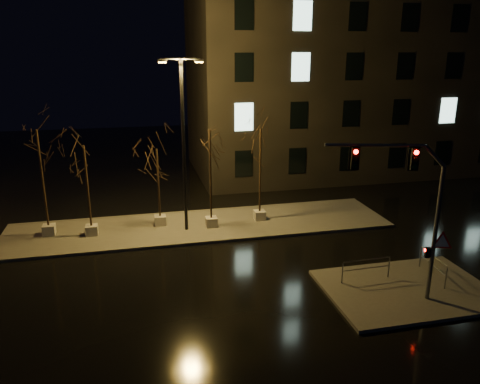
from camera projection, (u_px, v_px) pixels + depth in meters
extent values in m
plane|color=black|center=(220.00, 273.00, 21.72)|extent=(90.00, 90.00, 0.00)
cube|color=#494741|center=(201.00, 226.00, 27.29)|extent=(22.00, 5.00, 0.15)
cube|color=#494741|center=(407.00, 289.00, 20.05)|extent=(7.00, 5.00, 0.15)
cube|color=black|center=(343.00, 80.00, 39.33)|extent=(25.00, 12.00, 15.00)
cube|color=#A5A09A|center=(49.00, 230.00, 25.76)|extent=(0.65, 0.65, 0.55)
cylinder|color=black|center=(43.00, 179.00, 24.91)|extent=(0.11, 0.11, 5.28)
cube|color=#A5A09A|center=(92.00, 230.00, 25.71)|extent=(0.65, 0.65, 0.55)
cylinder|color=black|center=(88.00, 186.00, 24.98)|extent=(0.11, 0.11, 4.45)
cube|color=#A5A09A|center=(160.00, 220.00, 27.19)|extent=(0.65, 0.65, 0.55)
cylinder|color=black|center=(158.00, 183.00, 26.53)|extent=(0.11, 0.11, 3.95)
cube|color=#A5A09A|center=(211.00, 222.00, 26.93)|extent=(0.65, 0.65, 0.55)
cylinder|color=black|center=(210.00, 175.00, 26.11)|extent=(0.11, 0.11, 5.07)
cube|color=#A5A09A|center=(260.00, 215.00, 28.03)|extent=(0.65, 0.65, 0.55)
cylinder|color=black|center=(260.00, 171.00, 27.23)|extent=(0.11, 0.11, 4.93)
cylinder|color=#53565A|center=(435.00, 235.00, 18.38)|extent=(0.17, 0.17, 5.57)
cylinder|color=#53565A|center=(375.00, 145.00, 17.47)|extent=(3.60, 1.14, 0.13)
cube|color=black|center=(415.00, 159.00, 17.54)|extent=(0.32, 0.27, 0.84)
cube|color=black|center=(355.00, 158.00, 17.65)|extent=(0.32, 0.27, 0.84)
cube|color=black|center=(428.00, 252.00, 18.60)|extent=(0.24, 0.22, 0.42)
cone|color=red|center=(442.00, 242.00, 18.40)|extent=(0.94, 0.29, 0.96)
sphere|color=#FF0C07|center=(446.00, 152.00, 17.41)|extent=(0.17, 0.17, 0.17)
cylinder|color=black|center=(184.00, 149.00, 25.21)|extent=(0.19, 0.19, 9.34)
cylinder|color=black|center=(181.00, 59.00, 23.85)|extent=(2.05, 0.32, 0.09)
cube|color=gold|center=(162.00, 62.00, 23.78)|extent=(0.49, 0.31, 0.19)
cube|color=gold|center=(199.00, 61.00, 23.99)|extent=(0.49, 0.31, 0.19)
cylinder|color=#53565A|center=(342.00, 273.00, 20.31)|extent=(0.05, 0.05, 0.92)
cylinder|color=#53565A|center=(389.00, 268.00, 20.85)|extent=(0.05, 0.05, 0.92)
cylinder|color=#53565A|center=(367.00, 260.00, 20.43)|extent=(2.26, 0.09, 0.04)
cylinder|color=#53565A|center=(366.00, 268.00, 20.55)|extent=(2.26, 0.09, 0.04)
cylinder|color=#53565A|center=(446.00, 278.00, 19.82)|extent=(0.05, 0.05, 0.96)
cylinder|color=#53565A|center=(420.00, 257.00, 21.85)|extent=(0.05, 0.05, 0.96)
cylinder|color=#53565A|center=(434.00, 256.00, 20.68)|extent=(0.23, 2.13, 0.04)
cylinder|color=#53565A|center=(433.00, 265.00, 20.80)|extent=(0.23, 2.13, 0.04)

